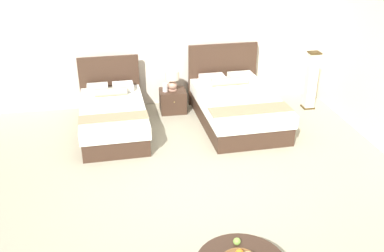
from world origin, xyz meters
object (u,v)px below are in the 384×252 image
at_px(bed_near_corner, 237,106).
at_px(table_lamp, 172,79).
at_px(vase, 165,87).
at_px(nightstand, 173,101).
at_px(bed_near_window, 113,116).
at_px(floor_lamp_corner, 311,81).
at_px(loose_apple, 237,241).

xyz_separation_m(bed_near_corner, table_lamp, (-1.12, 0.72, 0.37)).
relative_size(bed_near_corner, table_lamp, 5.83).
relative_size(bed_near_corner, vase, 13.55).
bearing_deg(bed_near_corner, nightstand, 148.11).
relative_size(bed_near_window, table_lamp, 5.44).
bearing_deg(bed_near_window, bed_near_corner, 0.00).
xyz_separation_m(table_lamp, vase, (-0.15, -0.06, -0.15)).
distance_m(bed_near_window, floor_lamp_corner, 3.96).
bearing_deg(bed_near_corner, bed_near_window, -180.00).
bearing_deg(floor_lamp_corner, loose_apple, -122.56).
relative_size(bed_near_window, loose_apple, 25.97).
relative_size(table_lamp, vase, 2.32).
relative_size(vase, loose_apple, 2.05).
height_order(bed_near_window, floor_lamp_corner, floor_lamp_corner).
bearing_deg(vase, bed_near_corner, -27.32).
distance_m(loose_apple, floor_lamp_corner, 4.96).
relative_size(nightstand, table_lamp, 1.30).
height_order(table_lamp, loose_apple, table_lamp).
bearing_deg(table_lamp, vase, -158.41).
bearing_deg(vase, table_lamp, 21.59).
relative_size(bed_near_window, floor_lamp_corner, 1.81).
bearing_deg(loose_apple, vase, 93.08).
relative_size(nightstand, floor_lamp_corner, 0.43).
distance_m(nightstand, floor_lamp_corner, 2.79).
xyz_separation_m(bed_near_corner, vase, (-1.27, 0.66, 0.22)).
distance_m(bed_near_window, table_lamp, 1.43).
relative_size(loose_apple, floor_lamp_corner, 0.07).
bearing_deg(nightstand, table_lamp, 90.00).
distance_m(nightstand, vase, 0.35).
bearing_deg(loose_apple, nightstand, 91.11).
distance_m(nightstand, table_lamp, 0.46).
height_order(bed_near_window, vase, bed_near_window).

